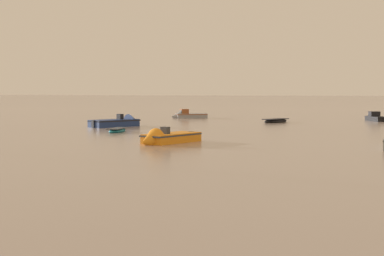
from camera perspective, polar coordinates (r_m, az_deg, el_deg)
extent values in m
cube|color=orange|center=(48.00, -1.98, -1.11)|extent=(3.97, 5.59, 1.02)
cone|color=orange|center=(45.99, -4.16, -1.33)|extent=(2.50, 2.28, 2.04)
cube|color=#33383F|center=(47.92, -2.03, -0.66)|extent=(4.06, 5.72, 0.11)
cube|color=#33383F|center=(47.34, -2.60, -0.22)|extent=(0.80, 0.68, 0.56)
cube|color=black|center=(49.93, -0.10, -0.74)|extent=(0.50, 0.45, 0.72)
ellipsoid|color=black|center=(77.96, 8.09, 0.65)|extent=(3.45, 4.46, 0.68)
cube|color=black|center=(77.94, 8.09, 0.86)|extent=(3.25, 4.15, 0.09)
cube|color=black|center=(77.95, 8.09, 0.79)|extent=(1.28, 0.91, 0.07)
cube|color=black|center=(84.59, 17.48, 0.79)|extent=(3.26, 4.61, 0.84)
cone|color=black|center=(86.62, 16.87, 0.87)|extent=(2.06, 1.87, 1.68)
cube|color=black|center=(84.62, 17.47, 1.01)|extent=(3.33, 4.71, 0.09)
cube|color=black|center=(85.48, 17.21, 1.33)|extent=(1.62, 1.45, 0.65)
cube|color=#384751|center=(85.95, 17.07, 1.37)|extent=(1.26, 0.70, 0.52)
cube|color=black|center=(82.70, 18.07, 0.80)|extent=(0.41, 0.37, 0.60)
ellipsoid|color=#197084|center=(60.30, -7.24, -0.27)|extent=(1.42, 3.66, 0.57)
cube|color=#33383F|center=(60.29, -7.24, -0.04)|extent=(1.38, 3.38, 0.08)
cube|color=#33383F|center=(60.29, -7.24, -0.12)|extent=(1.12, 0.29, 0.06)
cube|color=gray|center=(89.01, -0.06, 1.11)|extent=(4.90, 3.87, 0.90)
cone|color=gray|center=(88.49, -1.57, 1.10)|extent=(2.12, 2.26, 1.80)
cube|color=brown|center=(88.99, -0.10, 1.33)|extent=(5.01, 3.96, 0.10)
cube|color=brown|center=(88.73, -0.75, 1.62)|extent=(1.65, 1.77, 0.70)
cube|color=#384751|center=(88.61, -1.09, 1.65)|extent=(0.88, 1.31, 0.55)
cube|color=black|center=(89.55, 1.32, 1.21)|extent=(0.42, 0.45, 0.64)
cube|color=navy|center=(68.94, -7.55, 0.36)|extent=(4.97, 6.09, 1.12)
cone|color=navy|center=(70.71, -5.59, 0.46)|extent=(2.84, 2.68, 2.24)
cube|color=black|center=(68.95, -7.51, 0.71)|extent=(5.07, 6.22, 0.12)
cube|color=black|center=(69.41, -6.97, 1.10)|extent=(0.90, 0.81, 0.62)
cube|color=black|center=(67.36, -9.47, 0.40)|extent=(0.56, 0.53, 0.80)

